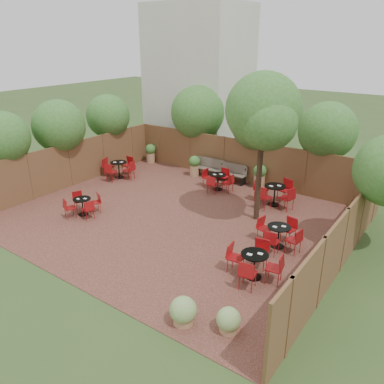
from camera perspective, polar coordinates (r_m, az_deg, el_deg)
The scene contains 13 objects.
ground at distance 14.59m, azimuth -2.33°, elevation -3.93°, with size 80.00×80.00×0.00m, color #354F23.
courtyard_paving at distance 14.59m, azimuth -2.33°, elevation -3.89°, with size 12.00×10.00×0.02m, color #3E1E19.
fence_back at distance 18.15m, azimuth 7.35°, elevation 4.58°, with size 12.00×0.08×2.00m, color brown.
fence_left at distance 18.29m, azimuth -17.46°, elevation 3.87°, with size 0.08×10.00×2.00m, color brown.
fence_right at distance 11.83m, azimuth 21.42°, elevation -6.68°, with size 0.08×10.00×2.00m, color brown.
neighbour_building at distance 22.37m, azimuth 1.06°, elevation 15.89°, with size 5.00×4.00×8.00m, color beige.
overhang_foliage at distance 17.17m, azimuth 0.77°, elevation 9.74°, with size 15.45×10.60×2.71m.
courtyard_tree at distance 13.53m, azimuth 10.38°, elevation 11.08°, with size 2.75×2.65×5.34m.
park_bench_left at distance 18.74m, azimuth 2.57°, elevation 3.64°, with size 1.46×0.50×0.90m.
park_bench_right at distance 18.12m, azimuth 5.93°, elevation 2.85°, with size 1.41×0.46×0.87m.
bistro_tables at distance 14.92m, azimuth 1.96°, elevation -1.36°, with size 10.73×6.71×0.95m.
planters at distance 17.34m, azimuth 4.82°, elevation 2.36°, with size 11.57×4.29×1.08m.
low_shrubs at distance 10.03m, azimuth 8.58°, elevation -15.16°, with size 2.71×3.98×0.72m.
Camera 1 is at (8.11, -10.33, 6.36)m, focal length 36.17 mm.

